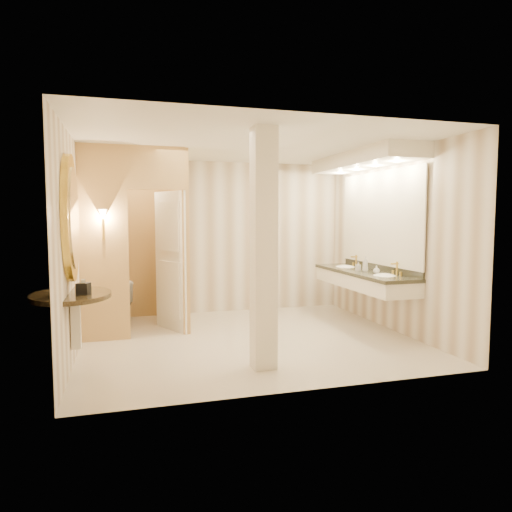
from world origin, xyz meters
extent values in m
plane|color=beige|center=(0.00, 0.00, 0.00)|extent=(4.50, 4.50, 0.00)
plane|color=silver|center=(0.00, 0.00, 2.70)|extent=(4.50, 4.50, 0.00)
cube|color=silver|center=(0.00, 2.00, 1.35)|extent=(4.50, 0.02, 2.70)
cube|color=silver|center=(0.00, -2.00, 1.35)|extent=(4.50, 0.02, 2.70)
cube|color=silver|center=(-2.25, 0.00, 1.35)|extent=(0.02, 4.00, 2.70)
cube|color=silver|center=(2.25, 0.00, 1.35)|extent=(0.02, 4.00, 2.70)
cube|color=tan|center=(-0.80, 1.25, 1.35)|extent=(0.10, 1.50, 2.70)
cube|color=tan|center=(-1.93, 0.50, 1.35)|extent=(0.65, 0.10, 2.70)
cube|color=tan|center=(-1.20, 0.50, 2.40)|extent=(0.80, 0.10, 0.60)
cube|color=white|center=(-0.98, 0.85, 1.05)|extent=(0.41, 0.73, 2.10)
cylinder|color=gold|center=(-1.93, 0.43, 1.55)|extent=(0.03, 0.03, 0.30)
cone|color=white|center=(-1.93, 0.43, 1.75)|extent=(0.14, 0.14, 0.14)
cube|color=white|center=(1.95, 0.30, 0.73)|extent=(0.60, 2.26, 0.24)
cube|color=black|center=(1.95, 0.30, 0.85)|extent=(0.64, 2.30, 0.05)
cube|color=black|center=(2.23, 0.30, 0.92)|extent=(0.03, 2.26, 0.10)
ellipsoid|color=white|center=(1.95, -0.31, 0.83)|extent=(0.40, 0.44, 0.15)
cylinder|color=gold|center=(2.15, -0.31, 0.96)|extent=(0.03, 0.03, 0.22)
ellipsoid|color=white|center=(1.95, 0.91, 0.83)|extent=(0.40, 0.44, 0.15)
cylinder|color=gold|center=(2.15, 0.91, 0.96)|extent=(0.03, 0.03, 0.22)
cube|color=white|center=(2.23, 0.30, 1.70)|extent=(0.03, 2.26, 1.40)
cube|color=white|center=(1.95, 0.30, 2.59)|extent=(0.75, 2.46, 0.22)
cylinder|color=black|center=(-2.23, -0.74, 0.85)|extent=(1.07, 1.07, 0.05)
cube|color=white|center=(-2.19, -0.74, 0.55)|extent=(0.10, 0.10, 0.60)
cylinder|color=yellow|center=(-2.21, -0.74, 1.70)|extent=(0.07, 1.07, 1.07)
cylinder|color=white|center=(-2.17, -0.74, 1.70)|extent=(0.02, 0.85, 0.85)
cube|color=white|center=(-0.15, -1.21, 1.35)|extent=(0.26, 0.26, 2.70)
cube|color=black|center=(-2.09, -0.86, 0.94)|extent=(0.16, 0.16, 0.13)
imported|color=white|center=(-1.74, 1.52, 0.36)|extent=(0.41, 0.71, 0.73)
imported|color=beige|center=(1.89, 0.36, 0.94)|extent=(0.08, 0.08, 0.14)
imported|color=silver|center=(1.95, -0.08, 0.94)|extent=(0.10, 0.10, 0.12)
imported|color=#C6B28C|center=(1.93, 0.22, 0.99)|extent=(0.11, 0.11, 0.23)
camera|label=1|loc=(-1.63, -6.08, 1.71)|focal=32.00mm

